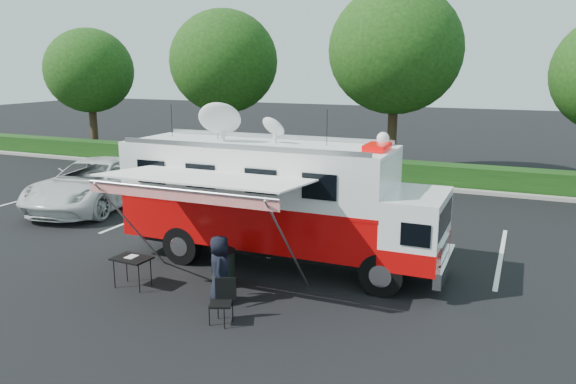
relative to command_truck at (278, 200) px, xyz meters
name	(u,v)px	position (x,y,z in m)	size (l,w,h in m)	color
ground_plane	(281,263)	(0.08, 0.00, -1.79)	(120.00, 120.00, 0.00)	black
back_border	(419,71)	(1.22, 12.90, 3.21)	(60.00, 6.14, 8.87)	#9E998E
stall_lines	(304,232)	(-0.42, 3.00, -1.79)	(24.12, 5.50, 0.01)	silver
command_truck	(278,200)	(0.00, 0.00, 0.00)	(8.71, 2.40, 4.18)	black
awning	(202,182)	(-0.78, -2.49, 0.90)	(4.75, 2.47, 2.87)	white
white_suv	(98,206)	(-8.98, 3.05, -1.79)	(2.97, 6.44, 1.79)	silver
person	(221,303)	(-0.13, -2.90, -1.79)	(0.78, 0.51, 1.60)	black
folding_table	(132,259)	(-2.57, -2.93, -1.08)	(0.93, 0.69, 0.76)	black
folding_chair	(223,297)	(0.40, -3.71, -1.24)	(0.59, 0.62, 0.94)	black
trash_bin	(223,267)	(-0.60, -1.95, -1.33)	(0.61, 0.61, 0.91)	black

